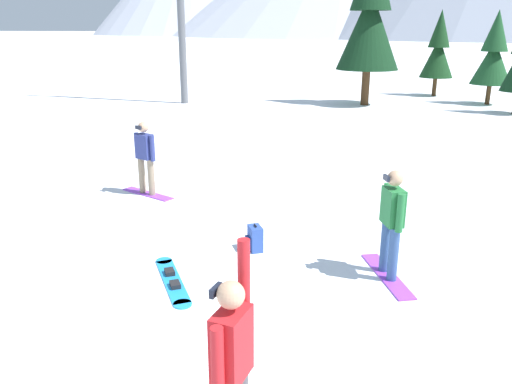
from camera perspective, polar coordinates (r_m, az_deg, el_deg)
ground_plane at (r=6.79m, az=-22.08°, el=-16.79°), size 800.00×800.00×0.00m
snowboarder_foreground at (r=4.68m, az=-2.69°, el=-18.51°), size 0.56×1.60×2.00m
snowboarder_midground at (r=8.03m, az=14.81°, el=-3.25°), size 0.83×1.55×1.71m
snowboarder_background at (r=11.96m, az=-12.20°, el=3.85°), size 1.45×0.86×1.70m
loose_snowboard_far_spare at (r=8.07m, az=-9.26°, el=-9.63°), size 1.17×1.61×0.09m
backpack_blue at (r=8.93m, az=-0.15°, el=-5.20°), size 0.36×0.38×0.47m
pine_tree_broad at (r=26.24m, az=12.54°, el=18.66°), size 3.00×3.00×7.80m
pine_tree_twin at (r=30.86m, az=19.57°, el=14.67°), size 1.79×1.79×4.61m
pine_tree_young at (r=28.33m, az=24.88°, el=13.75°), size 1.92×1.92×4.51m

